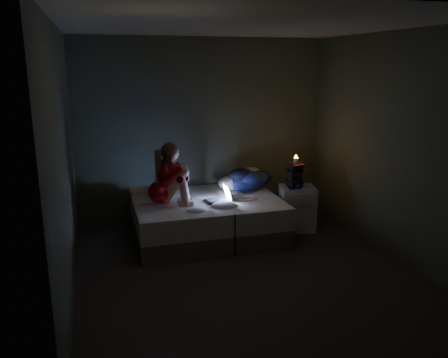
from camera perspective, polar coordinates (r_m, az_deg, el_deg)
name	(u,v)px	position (r m, az deg, el deg)	size (l,w,h in m)	color
floor	(245,271)	(5.11, 2.64, -11.58)	(3.60, 3.80, 0.02)	black
ceiling	(248,24)	(4.61, 3.03, 19.12)	(3.60, 3.80, 0.02)	silver
wall_back	(203,131)	(6.50, -2.67, 6.17)	(3.60, 0.02, 2.60)	#49543E
wall_front	(342,212)	(3.01, 14.72, -4.08)	(3.60, 0.02, 2.60)	#49543E
wall_left	(63,167)	(4.45, -19.79, 1.50)	(0.02, 3.80, 2.60)	#49543E
wall_right	(395,147)	(5.54, 20.86, 3.80)	(0.02, 3.80, 2.60)	#49543E
bed	(207,218)	(5.95, -2.17, -4.96)	(1.88, 1.41, 0.52)	beige
pillow	(148,194)	(5.96, -9.61, -1.85)	(0.44, 0.31, 0.13)	white
woman	(160,174)	(5.57, -8.13, 0.60)	(0.49, 0.32, 0.79)	#7E0009
laptop	(218,193)	(5.74, -0.80, -1.77)	(0.32, 0.23, 0.23)	black
clothes_pile	(245,178)	(6.25, 2.74, 0.09)	(0.56, 0.45, 0.34)	#0F1B4A
nightstand	(297,208)	(6.28, 9.27, -3.66)	(0.46, 0.40, 0.61)	silver
book_stack	(295,175)	(6.16, 9.04, 0.49)	(0.19, 0.25, 0.32)	black
candle	(296,161)	(6.11, 9.11, 2.31)	(0.07, 0.07, 0.08)	beige
phone	(293,188)	(6.09, 8.74, -1.18)	(0.07, 0.14, 0.01)	black
blue_orb	(300,186)	(6.08, 9.69, -0.91)	(0.08, 0.08, 0.08)	navy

